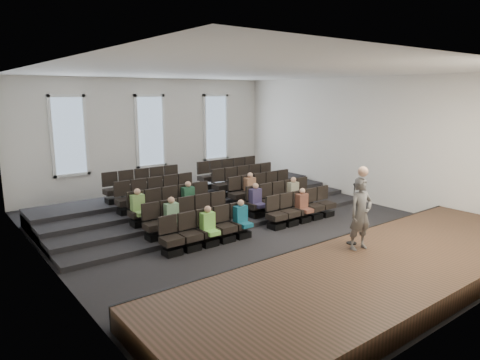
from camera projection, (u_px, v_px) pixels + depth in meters
name	position (u px, v px, depth m)	size (l,w,h in m)	color
ground	(248.00, 228.00, 14.06)	(14.00, 14.00, 0.00)	black
ceiling	(248.00, 71.00, 13.06)	(12.00, 14.00, 0.02)	white
wall_back	(150.00, 136.00, 19.02)	(12.00, 0.04, 5.00)	silver
wall_front	(478.00, 193.00, 8.10)	(12.00, 0.04, 5.00)	silver
wall_left	(46.00, 174.00, 9.98)	(0.04, 14.00, 5.00)	silver
wall_right	(365.00, 140.00, 17.15)	(0.04, 14.00, 5.00)	silver
stage	(382.00, 271.00, 10.04)	(11.80, 3.60, 0.50)	#472C1E
stage_lip	(325.00, 250.00, 11.42)	(11.80, 0.06, 0.52)	black
risers	(197.00, 203.00, 16.49)	(11.80, 4.80, 0.60)	black
seating_rows	(221.00, 199.00, 15.12)	(6.80, 4.70, 1.67)	black
windows	(150.00, 131.00, 18.93)	(8.44, 0.10, 3.24)	white
audience	(231.00, 203.00, 14.04)	(6.05, 2.64, 1.10)	#80D555
speaker	(361.00, 214.00, 10.63)	(0.66, 0.44, 1.82)	#565452
mic_stand	(352.00, 226.00, 11.08)	(0.27, 0.27, 1.61)	black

